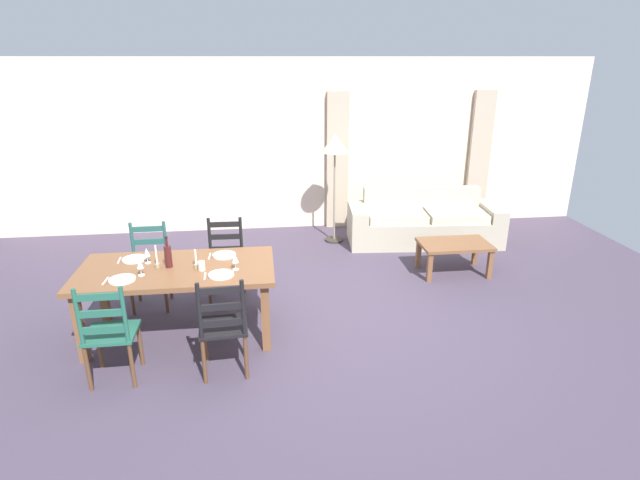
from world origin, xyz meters
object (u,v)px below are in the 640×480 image
at_px(couch, 423,223).
at_px(wine_glass_near_left, 140,265).
at_px(wine_glass_near_right, 235,259).
at_px(dining_chair_near_right, 223,326).
at_px(dining_chair_far_right, 226,261).
at_px(dining_table, 177,275).
at_px(dining_chair_near_left, 109,333).
at_px(standing_lamp, 335,150).
at_px(dining_chair_far_left, 150,266).
at_px(coffee_cup_primary, 202,266).
at_px(coffee_table, 454,247).
at_px(wine_glass_far_left, 147,253).
at_px(wine_bottle, 168,256).

bearing_deg(couch, wine_glass_near_left, -144.77).
bearing_deg(wine_glass_near_left, wine_glass_near_right, 1.86).
relative_size(dining_chair_near_right, dining_chair_far_right, 1.00).
distance_m(dining_table, dining_chair_near_left, 0.89).
bearing_deg(standing_lamp, wine_glass_near_left, -129.51).
xyz_separation_m(dining_chair_far_left, couch, (3.73, 1.67, -0.19)).
distance_m(dining_chair_near_left, coffee_cup_primary, 1.02).
height_order(dining_chair_near_right, wine_glass_near_right, dining_chair_near_right).
xyz_separation_m(coffee_cup_primary, coffee_table, (3.08, 1.28, -0.44)).
bearing_deg(wine_glass_far_left, wine_glass_near_right, -17.27).
relative_size(dining_table, wine_glass_near_right, 11.80).
bearing_deg(coffee_table, couch, 91.04).
bearing_deg(standing_lamp, wine_glass_far_left, -132.81).
relative_size(wine_glass_near_right, wine_glass_far_left, 1.00).
relative_size(dining_chair_far_left, wine_glass_far_left, 5.96).
height_order(wine_bottle, wine_glass_near_left, wine_bottle).
relative_size(dining_table, wine_glass_near_left, 11.80).
bearing_deg(wine_glass_near_right, wine_glass_far_left, 162.73).
bearing_deg(dining_chair_far_right, wine_glass_near_left, -127.41).
bearing_deg(dining_chair_near_right, dining_table, 123.15).
relative_size(coffee_table, standing_lamp, 0.55).
height_order(dining_chair_far_right, wine_bottle, wine_bottle).
relative_size(dining_chair_near_left, coffee_cup_primary, 10.67).
distance_m(dining_chair_near_right, wine_glass_near_right, 0.73).
bearing_deg(dining_chair_far_right, wine_glass_near_right, -79.94).
height_order(dining_table, dining_chair_near_right, dining_chair_near_right).
distance_m(dining_table, wine_glass_near_left, 0.39).
xyz_separation_m(dining_table, dining_chair_near_left, (-0.48, -0.73, -0.19)).
bearing_deg(wine_glass_near_right, dining_chair_far_left, 139.70).
bearing_deg(wine_glass_near_left, wine_glass_far_left, 89.79).
bearing_deg(couch, dining_chair_near_left, -140.48).
distance_m(couch, standing_lamp, 1.77).
bearing_deg(dining_table, dining_chair_near_right, -56.85).
height_order(dining_chair_near_right, wine_glass_far_left, dining_chair_near_right).
bearing_deg(coffee_cup_primary, dining_chair_near_right, -70.65).
height_order(dining_table, couch, couch).
bearing_deg(dining_chair_near_right, coffee_cup_primary, 109.35).
bearing_deg(standing_lamp, dining_chair_far_left, -142.03).
bearing_deg(wine_glass_near_left, dining_chair_near_left, -107.28).
distance_m(dining_chair_far_right, coffee_cup_primary, 0.95).
height_order(dining_chair_near_left, dining_chair_far_right, same).
bearing_deg(wine_bottle, dining_chair_near_left, -118.58).
bearing_deg(dining_chair_near_left, dining_table, 56.86).
distance_m(dining_chair_far_right, wine_glass_far_left, 1.03).
xyz_separation_m(wine_glass_near_right, coffee_table, (2.75, 1.31, -0.51)).
bearing_deg(wine_glass_near_left, wine_bottle, 37.17).
xyz_separation_m(dining_chair_near_right, dining_chair_far_left, (-0.90, 1.46, 0.00)).
bearing_deg(wine_bottle, wine_glass_near_left, -142.83).
relative_size(dining_chair_far_right, coffee_table, 1.07).
relative_size(dining_chair_near_right, couch, 0.41).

